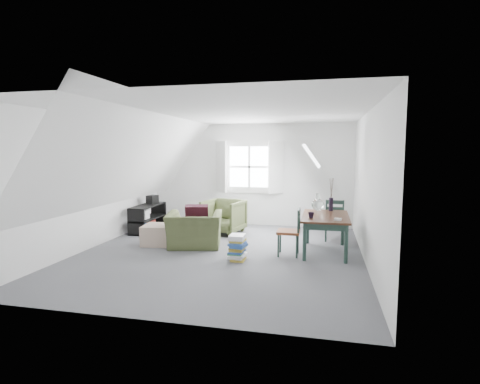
% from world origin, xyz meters
% --- Properties ---
extents(floor, '(5.50, 5.50, 0.00)m').
position_xyz_m(floor, '(0.00, 0.00, 0.00)').
color(floor, '#525358').
rests_on(floor, ground).
extents(ceiling, '(5.50, 5.50, 0.00)m').
position_xyz_m(ceiling, '(0.00, 0.00, 2.50)').
color(ceiling, white).
rests_on(ceiling, wall_back).
extents(wall_back, '(5.00, 0.00, 5.00)m').
position_xyz_m(wall_back, '(0.00, 2.75, 1.25)').
color(wall_back, silver).
rests_on(wall_back, ground).
extents(wall_front, '(5.00, 0.00, 5.00)m').
position_xyz_m(wall_front, '(0.00, -2.75, 1.25)').
color(wall_front, silver).
rests_on(wall_front, ground).
extents(wall_left, '(0.00, 5.50, 5.50)m').
position_xyz_m(wall_left, '(-2.50, 0.00, 1.25)').
color(wall_left, silver).
rests_on(wall_left, ground).
extents(wall_right, '(0.00, 5.50, 5.50)m').
position_xyz_m(wall_right, '(2.50, 0.00, 1.25)').
color(wall_right, silver).
rests_on(wall_right, ground).
extents(slope_left, '(3.19, 5.50, 4.48)m').
position_xyz_m(slope_left, '(-1.55, 0.00, 1.78)').
color(slope_left, white).
rests_on(slope_left, wall_left).
extents(slope_right, '(3.19, 5.50, 4.48)m').
position_xyz_m(slope_right, '(1.55, 0.00, 1.78)').
color(slope_right, white).
rests_on(slope_right, wall_right).
extents(dormer_window, '(1.71, 0.35, 1.30)m').
position_xyz_m(dormer_window, '(0.00, 2.68, 1.45)').
color(dormer_window, white).
rests_on(dormer_window, wall_back).
extents(skylight, '(0.35, 0.75, 0.47)m').
position_xyz_m(skylight, '(1.55, 1.30, 1.75)').
color(skylight, white).
rests_on(skylight, slope_right).
extents(armchair_near, '(1.19, 1.10, 0.66)m').
position_xyz_m(armchair_near, '(-0.61, 0.36, 0.00)').
color(armchair_near, '#424B2A').
rests_on(armchair_near, floor).
extents(armchair_far, '(0.97, 0.99, 0.76)m').
position_xyz_m(armchair_far, '(-0.38, 1.65, 0.00)').
color(armchair_far, '#424B2A').
rests_on(armchair_far, floor).
extents(throw_pillow, '(0.50, 0.37, 0.46)m').
position_xyz_m(throw_pillow, '(-0.61, 0.51, 0.58)').
color(throw_pillow, '#330E1A').
rests_on(throw_pillow, armchair_near).
extents(ottoman, '(0.65, 0.65, 0.39)m').
position_xyz_m(ottoman, '(-1.36, 0.38, 0.19)').
color(ottoman, tan).
rests_on(ottoman, floor).
extents(dining_table, '(0.82, 1.37, 0.68)m').
position_xyz_m(dining_table, '(1.85, 0.50, 0.59)').
color(dining_table, '#331B11').
rests_on(dining_table, floor).
extents(demijohn, '(0.24, 0.24, 0.34)m').
position_xyz_m(demijohn, '(1.70, 0.95, 0.82)').
color(demijohn, silver).
rests_on(demijohn, dining_table).
extents(vase_twigs, '(0.08, 0.09, 0.64)m').
position_xyz_m(vase_twigs, '(1.95, 1.05, 0.83)').
color(vase_twigs, black).
rests_on(vase_twigs, dining_table).
extents(cup, '(0.11, 0.11, 0.10)m').
position_xyz_m(cup, '(1.60, 0.20, 0.68)').
color(cup, black).
rests_on(cup, dining_table).
extents(paper_box, '(0.13, 0.10, 0.04)m').
position_xyz_m(paper_box, '(2.05, 0.05, 0.70)').
color(paper_box, white).
rests_on(paper_box, dining_table).
extents(dining_chair_far, '(0.41, 0.41, 0.87)m').
position_xyz_m(dining_chair_far, '(2.03, 1.45, 0.45)').
color(dining_chair_far, brown).
rests_on(dining_chair_far, floor).
extents(dining_chair_near, '(0.39, 0.39, 0.84)m').
position_xyz_m(dining_chair_near, '(1.25, 0.17, 0.44)').
color(dining_chair_near, brown).
rests_on(dining_chair_near, floor).
extents(media_shelf, '(0.39, 1.18, 0.60)m').
position_xyz_m(media_shelf, '(-2.15, 1.47, 0.27)').
color(media_shelf, black).
rests_on(media_shelf, floor).
extents(electronics_box, '(0.24, 0.29, 0.21)m').
position_xyz_m(electronics_box, '(-2.15, 1.76, 0.69)').
color(electronics_box, black).
rests_on(electronics_box, media_shelf).
extents(magazine_stack, '(0.32, 0.38, 0.43)m').
position_xyz_m(magazine_stack, '(0.40, -0.32, 0.22)').
color(magazine_stack, '#B29933').
rests_on(magazine_stack, floor).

